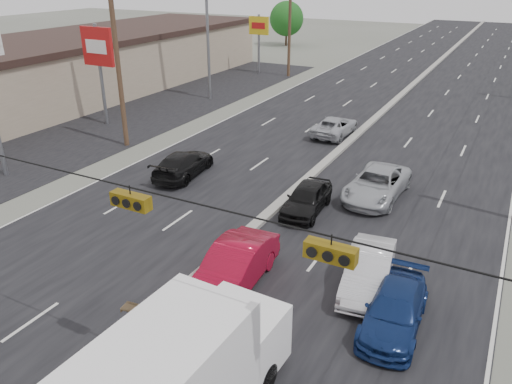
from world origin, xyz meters
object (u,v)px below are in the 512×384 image
pole_sign_mid (98,52)px  tree_left_far (287,19)px  queue_car_b (368,271)px  oncoming_far (335,126)px  oncoming_near (183,164)px  utility_pole_left_c (290,25)px  pole_sign_far (259,31)px  box_truck (178,384)px  queue_car_a (307,199)px  queue_car_d (395,310)px  queue_car_c (377,184)px  red_sedan (234,267)px  utility_pole_left_b (118,65)px

pole_sign_mid → tree_left_far: pole_sign_mid is taller
queue_car_b → oncoming_far: bearing=105.8°
queue_car_b → oncoming_near: queue_car_b is taller
utility_pole_left_c → pole_sign_mid: bearing=-101.6°
oncoming_near → utility_pole_left_c: bearing=-84.6°
pole_sign_far → oncoming_far: size_ratio=1.32×
box_truck → queue_car_a: box_truck is taller
box_truck → queue_car_d: bearing=64.3°
pole_sign_mid → queue_car_c: (20.84, -3.35, -4.40)m
queue_car_b → box_truck: bearing=-112.5°
utility_pole_left_c → tree_left_far: bearing=115.4°
pole_sign_mid → queue_car_a: bearing=-19.3°
pole_sign_far → red_sedan: bearing=-63.7°
queue_car_d → queue_car_b: bearing=125.7°
pole_sign_mid → box_truck: size_ratio=1.04×
pole_sign_far → queue_car_d: (23.00, -34.69, -3.79)m
pole_sign_mid → oncoming_far: 17.05m
pole_sign_mid → queue_car_d: bearing=-27.9°
queue_car_a → pole_sign_mid: bearing=156.9°
queue_car_d → oncoming_far: bearing=112.2°
red_sedan → queue_car_c: size_ratio=0.93×
pole_sign_far → queue_car_c: pole_sign_far is taller
pole_sign_mid → queue_car_b: pole_sign_mid is taller
pole_sign_mid → queue_car_c: 21.56m
utility_pole_left_b → tree_left_far: (-9.50, 45.00, -1.39)m
queue_car_b → oncoming_near: bearing=147.4°
queue_car_a → utility_pole_left_c: bearing=112.2°
pole_sign_far → box_truck: size_ratio=0.89×
utility_pole_left_c → queue_car_c: 30.48m
queue_car_d → oncoming_near: 15.11m
utility_pole_left_b → oncoming_far: 14.51m
queue_car_b → queue_car_d: 2.14m
pole_sign_far → queue_car_b: bearing=-56.7°
oncoming_near → pole_sign_far: bearing=-77.9°
box_truck → queue_car_b: box_truck is taller
box_truck → queue_car_a: size_ratio=1.70×
red_sedan → box_truck: bearing=-74.8°
queue_car_b → queue_car_a: bearing=125.2°
queue_car_c → oncoming_near: bearing=-165.9°
box_truck → pole_sign_far: bearing=117.7°
box_truck → red_sedan: bearing=111.3°
utility_pole_left_c → queue_car_d: (19.50, -34.69, -4.49)m
utility_pole_left_b → queue_car_c: 16.93m
tree_left_far → oncoming_far: tree_left_far is taller
tree_left_far → red_sedan: 59.98m
utility_pole_left_c → queue_car_b: utility_pole_left_c is taller
pole_sign_mid → pole_sign_far: (1.00, 22.00, -0.71)m
red_sedan → oncoming_near: bearing=131.2°
pole_sign_far → queue_car_d: size_ratio=1.41×
oncoming_near → queue_car_d: bearing=144.1°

